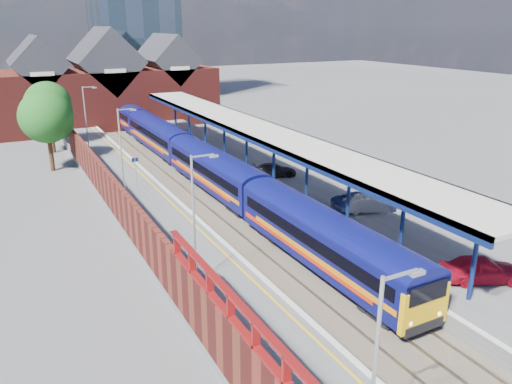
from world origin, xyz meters
The scene contains 23 objects.
ground centered at (0.00, 30.00, 0.00)m, with size 240.00×240.00×0.00m, color #5B5B5E.
ballast_bed centered at (0.00, 20.00, 0.03)m, with size 6.00×76.00×0.06m, color #473D33.
rails centered at (0.00, 20.00, 0.12)m, with size 4.51×76.00×0.14m.
left_platform centered at (-5.50, 20.00, 0.50)m, with size 5.00×76.00×1.00m, color #565659.
right_platform centered at (6.00, 20.00, 0.50)m, with size 6.00×76.00×1.00m, color #565659.
coping_left centered at (-3.15, 20.00, 1.02)m, with size 0.30×76.00×0.05m, color silver.
coping_right centered at (3.15, 20.00, 1.02)m, with size 0.30×76.00×0.05m, color silver.
yellow_line centered at (-3.75, 20.00, 1.01)m, with size 0.14×76.00×0.01m, color yellow.
train centered at (1.49, 30.32, 2.12)m, with size 2.95×65.92×3.45m.
canopy centered at (5.48, 21.95, 5.25)m, with size 4.50×52.00×4.48m.
lamp_post_a centered at (-6.36, -8.00, 4.99)m, with size 1.48×0.18×7.00m.
lamp_post_b centered at (-6.36, 6.00, 4.99)m, with size 1.48×0.18×7.00m.
lamp_post_c centered at (-6.36, 22.00, 4.99)m, with size 1.48×0.18×7.00m.
lamp_post_d centered at (-6.36, 38.00, 4.99)m, with size 1.48×0.18×7.00m.
platform_sign centered at (-5.00, 24.00, 2.69)m, with size 0.55×0.08×2.50m.
brick_wall centered at (-8.10, 13.54, 2.45)m, with size 0.35×50.00×3.86m.
station_building centered at (0.00, 58.00, 5.45)m, with size 30.00×12.12×13.78m.
tree_near centered at (-10.35, 35.91, 5.35)m, with size 5.20×5.20×8.10m.
tree_far centered at (-9.35, 43.91, 5.35)m, with size 5.20×5.20×8.10m.
parked_car_red centered at (7.09, -0.97, 1.72)m, with size 1.70×4.22×1.44m, color #A20D21.
parked_car_silver centered at (8.50, 9.99, 1.63)m, with size 1.33×3.80×1.25m, color #A0A1A5.
parked_car_dark centered at (6.85, 21.13, 1.57)m, with size 1.61×3.96×1.15m, color black.
parked_car_blue centered at (8.50, 10.97, 1.60)m, with size 2.00×4.33×1.20m, color navy.
Camera 1 is at (-14.65, -16.61, 14.14)m, focal length 35.00 mm.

